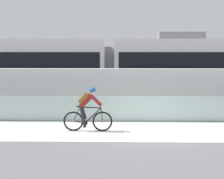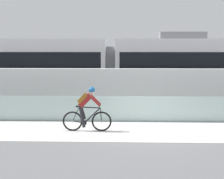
# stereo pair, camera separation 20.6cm
# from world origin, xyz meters

# --- Properties ---
(ground_plane) EXTENTS (200.00, 200.00, 0.00)m
(ground_plane) POSITION_xyz_m (0.00, 0.00, 0.00)
(ground_plane) COLOR slate
(bike_path_deck) EXTENTS (32.00, 3.20, 0.01)m
(bike_path_deck) POSITION_xyz_m (0.00, 0.00, 0.01)
(bike_path_deck) COLOR silver
(bike_path_deck) RESTS_ON ground
(glass_parapet) EXTENTS (32.00, 0.05, 1.03)m
(glass_parapet) POSITION_xyz_m (0.00, 1.85, 0.51)
(glass_parapet) COLOR #ADC6C1
(glass_parapet) RESTS_ON ground
(concrete_barrier_wall) EXTENTS (32.00, 0.36, 2.05)m
(concrete_barrier_wall) POSITION_xyz_m (0.00, 3.65, 1.03)
(concrete_barrier_wall) COLOR white
(concrete_barrier_wall) RESTS_ON ground
(tram_rail_near) EXTENTS (32.00, 0.08, 0.01)m
(tram_rail_near) POSITION_xyz_m (0.00, 6.13, 0.00)
(tram_rail_near) COLOR #595654
(tram_rail_near) RESTS_ON ground
(tram_rail_far) EXTENTS (32.00, 0.08, 0.01)m
(tram_rail_far) POSITION_xyz_m (0.00, 7.57, 0.00)
(tram_rail_far) COLOR #595654
(tram_rail_far) RESTS_ON ground
(tram) EXTENTS (22.56, 2.54, 3.81)m
(tram) POSITION_xyz_m (-1.42, 6.85, 1.89)
(tram) COLOR silver
(tram) RESTS_ON ground
(cyclist_on_bike) EXTENTS (1.77, 0.58, 1.61)m
(cyclist_on_bike) POSITION_xyz_m (-2.02, -0.00, 0.80)
(cyclist_on_bike) COLOR black
(cyclist_on_bike) RESTS_ON ground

